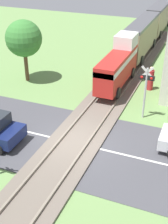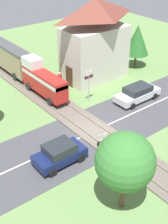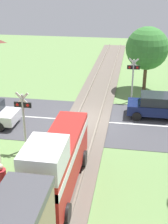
% 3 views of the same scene
% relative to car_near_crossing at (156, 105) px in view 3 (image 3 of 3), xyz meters
% --- Properties ---
extents(ground_plane, '(60.00, 60.00, 0.00)m').
position_rel_car_near_crossing_xyz_m(ground_plane, '(4.29, 1.44, -0.80)').
color(ground_plane, '#66894C').
extents(road_surface, '(48.00, 6.40, 0.02)m').
position_rel_car_near_crossing_xyz_m(road_surface, '(4.29, 1.44, -0.79)').
color(road_surface, '#424247').
rests_on(road_surface, ground_plane).
extents(track_bed, '(2.80, 48.00, 0.24)m').
position_rel_car_near_crossing_xyz_m(track_bed, '(4.29, 1.44, -0.73)').
color(track_bed, '#665B51').
rests_on(track_bed, ground_plane).
extents(car_near_crossing, '(3.64, 1.92, 1.54)m').
position_rel_car_near_crossing_xyz_m(car_near_crossing, '(0.00, 0.00, 0.00)').
color(car_near_crossing, '#141E4C').
rests_on(car_near_crossing, ground_plane).
extents(crossing_signal_west_approach, '(0.90, 0.18, 3.25)m').
position_rel_car_near_crossing_xyz_m(crossing_signal_west_approach, '(1.60, -2.59, 1.28)').
color(crossing_signal_west_approach, '#B7B7B7').
rests_on(crossing_signal_west_approach, ground_plane).
extents(crossing_signal_east_approach, '(0.90, 0.18, 3.25)m').
position_rel_car_near_crossing_xyz_m(crossing_signal_east_approach, '(6.98, 5.47, 1.28)').
color(crossing_signal_east_approach, '#B7B7B7').
rests_on(crossing_signal_east_approach, ground_plane).
extents(pedestrian_by_station, '(0.42, 0.42, 1.71)m').
position_rel_car_near_crossing_xyz_m(pedestrian_by_station, '(6.54, 9.55, -0.02)').
color(pedestrian_by_station, '#B2282D').
rests_on(pedestrian_by_station, ground_plane).
extents(tree_beyond_track, '(3.34, 3.34, 5.05)m').
position_rel_car_near_crossing_xyz_m(tree_beyond_track, '(0.65, -5.45, 2.57)').
color(tree_beyond_track, brown).
rests_on(tree_beyond_track, ground_plane).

